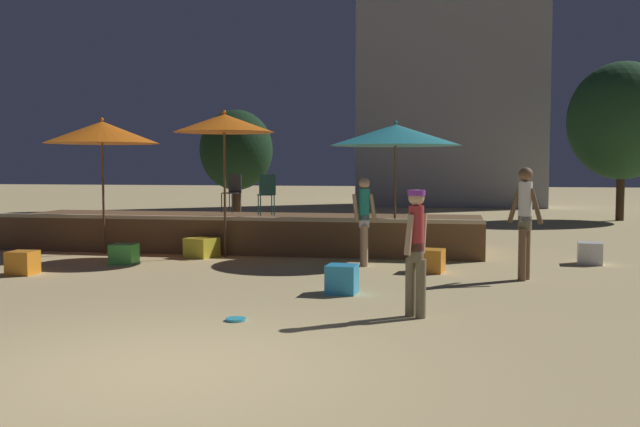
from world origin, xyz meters
TOP-DOWN VIEW (x-y plane):
  - ground_plane at (0.00, 0.00)m, footprint 120.00×120.00m
  - wooden_deck at (-2.15, 9.65)m, footprint 10.86×2.78m
  - patio_umbrella_0 at (-2.08, 8.09)m, footprint 2.10×2.10m
  - patio_umbrella_1 at (-4.85, 8.13)m, footprint 2.44×2.44m
  - patio_umbrella_2 at (1.45, 8.50)m, footprint 2.70×2.70m
  - cube_seat_0 at (1.01, 4.27)m, footprint 0.47×0.47m
  - cube_seat_1 at (2.23, 6.68)m, footprint 0.56×0.56m
  - cube_seat_2 at (-4.81, 5.07)m, footprint 0.46×0.46m
  - cube_seat_3 at (-3.69, 6.70)m, footprint 0.51×0.51m
  - cube_seat_4 at (5.26, 8.31)m, footprint 0.49×0.49m
  - cube_seat_5 at (-2.54, 7.91)m, footprint 0.71×0.71m
  - person_0 at (0.97, 7.26)m, footprint 0.48×0.29m
  - person_1 at (2.18, 2.78)m, footprint 0.30×0.43m
  - person_2 at (3.81, 6.06)m, footprint 0.58×0.35m
  - bistro_chair_0 at (-2.43, 9.76)m, footprint 0.43×0.44m
  - bistro_chair_1 at (-1.35, 8.77)m, footprint 0.45×0.45m
  - frisbee_disc at (0.01, 2.16)m, footprint 0.25×0.25m
  - background_tree_0 at (-4.01, 15.09)m, footprint 2.26×2.26m
  - background_tree_1 at (8.35, 20.11)m, footprint 3.70×3.70m
  - distant_building at (2.45, 28.17)m, footprint 8.62×3.27m

SIDE VIEW (x-z plane):
  - ground_plane at x=0.00m, z-range 0.00..0.00m
  - frisbee_disc at x=0.01m, z-range 0.00..0.03m
  - cube_seat_3 at x=-3.69m, z-range 0.00..0.39m
  - cube_seat_5 at x=-2.54m, z-range 0.00..0.41m
  - cube_seat_1 at x=2.23m, z-range 0.00..0.41m
  - cube_seat_2 at x=-4.81m, z-range 0.00..0.41m
  - cube_seat_4 at x=5.26m, z-range 0.00..0.42m
  - cube_seat_0 at x=1.01m, z-range 0.00..0.43m
  - wooden_deck at x=-2.15m, z-range -0.04..0.79m
  - person_1 at x=2.18m, z-range 0.08..1.70m
  - person_0 at x=0.97m, z-range 0.07..1.76m
  - person_2 at x=3.81m, z-range 0.12..2.01m
  - bistro_chair_0 at x=-2.43m, z-range 0.93..1.83m
  - bistro_chair_1 at x=-1.35m, z-range 0.93..1.83m
  - background_tree_0 at x=-4.01m, z-range 0.57..4.21m
  - patio_umbrella_2 at x=1.45m, z-range 1.12..3.96m
  - patio_umbrella_1 at x=-4.85m, z-range 1.15..4.11m
  - patio_umbrella_0 at x=-2.08m, z-range 1.26..4.33m
  - background_tree_1 at x=8.35m, z-range 0.71..6.22m
  - distant_building at x=2.45m, z-range 0.00..15.16m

